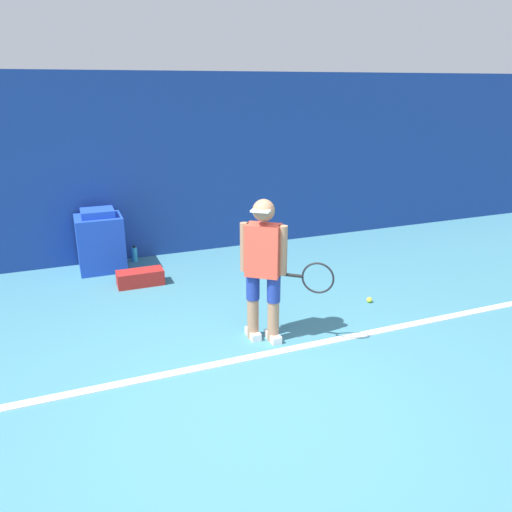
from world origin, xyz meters
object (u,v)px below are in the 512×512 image
object	(u,v)px
tennis_ball	(369,300)
equipment_bag	(140,278)
covered_chair	(100,241)
water_bottle	(135,254)
tennis_player	(265,266)

from	to	relation	value
tennis_ball	equipment_bag	size ratio (longest dim) A/B	0.11
tennis_ball	covered_chair	bearing A→B (deg)	140.57
covered_chair	water_bottle	bearing A→B (deg)	20.19
tennis_player	water_bottle	world-z (taller)	tennis_player
water_bottle	tennis_player	bearing A→B (deg)	-73.26
tennis_player	equipment_bag	size ratio (longest dim) A/B	2.47
tennis_ball	water_bottle	world-z (taller)	water_bottle
water_bottle	equipment_bag	bearing A→B (deg)	-94.27
tennis_player	tennis_ball	xyz separation A→B (m)	(1.56, 0.38, -0.79)
covered_chair	equipment_bag	distance (m)	0.95
tennis_ball	covered_chair	world-z (taller)	covered_chair
covered_chair	equipment_bag	xyz separation A→B (m)	(0.41, -0.80, -0.32)
tennis_player	equipment_bag	distance (m)	2.33
water_bottle	tennis_ball	bearing A→B (deg)	-46.57
tennis_ball	equipment_bag	xyz separation A→B (m)	(-2.52, 1.61, 0.07)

